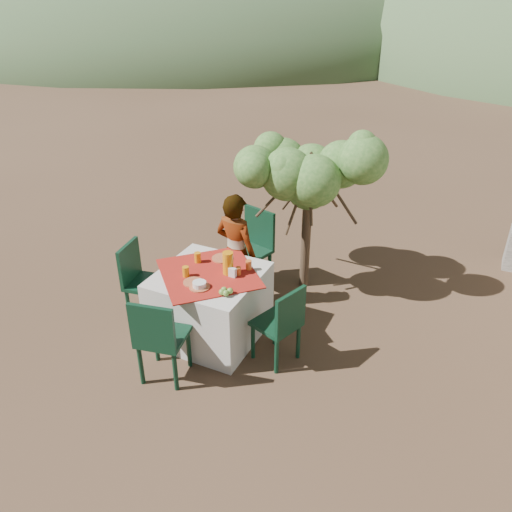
# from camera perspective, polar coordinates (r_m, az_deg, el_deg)

# --- Properties ---
(ground) EXTENTS (160.00, 160.00, 0.00)m
(ground) POSITION_cam_1_polar(r_m,az_deg,el_deg) (5.08, -2.24, -12.68)
(ground) COLOR #3D2B1C
(ground) RESTS_ON ground
(table) EXTENTS (1.30, 1.30, 0.76)m
(table) POSITION_cam_1_polar(r_m,az_deg,el_deg) (5.32, -5.26, -5.47)
(table) COLOR beige
(table) RESTS_ON ground
(chair_far) EXTENTS (0.56, 0.56, 0.99)m
(chair_far) POSITION_cam_1_polar(r_m,az_deg,el_deg) (6.09, -0.34, 1.25)
(chair_far) COLOR black
(chair_far) RESTS_ON ground
(chair_near) EXTENTS (0.50, 0.50, 0.92)m
(chair_near) POSITION_cam_1_polar(r_m,az_deg,el_deg) (4.71, -11.01, -9.06)
(chair_near) COLOR black
(chair_near) RESTS_ON ground
(chair_left) EXTENTS (0.48, 0.48, 0.90)m
(chair_left) POSITION_cam_1_polar(r_m,az_deg,el_deg) (5.65, -13.08, -2.48)
(chair_left) COLOR black
(chair_left) RESTS_ON ground
(chair_right) EXTENTS (0.51, 0.51, 0.86)m
(chair_right) POSITION_cam_1_polar(r_m,az_deg,el_deg) (4.87, 2.96, -7.56)
(chair_right) COLOR black
(chair_right) RESTS_ON ground
(person) EXTENTS (0.55, 0.41, 1.40)m
(person) POSITION_cam_1_polar(r_m,az_deg,el_deg) (5.62, -2.31, 0.44)
(person) COLOR #8C6651
(person) RESTS_ON ground
(shrub_tree) EXTENTS (1.49, 1.46, 1.75)m
(shrub_tree) POSITION_cam_1_polar(r_m,az_deg,el_deg) (5.80, 6.76, 8.61)
(shrub_tree) COLOR #443222
(shrub_tree) RESTS_ON ground
(hill_near_left) EXTENTS (40.00, 40.00, 16.00)m
(hill_near_left) POSITION_cam_1_polar(r_m,az_deg,el_deg) (38.94, -5.72, 23.61)
(hill_near_left) COLOR #3D542F
(hill_near_left) RESTS_ON ground
(hill_far_center) EXTENTS (60.00, 60.00, 24.00)m
(hill_far_center) POSITION_cam_1_polar(r_m,az_deg,el_deg) (55.76, 21.26, 23.51)
(hill_far_center) COLOR slate
(hill_far_center) RESTS_ON ground
(plate_far) EXTENTS (0.23, 0.23, 0.01)m
(plate_far) POSITION_cam_1_polar(r_m,az_deg,el_deg) (5.36, -3.87, -0.26)
(plate_far) COLOR brown
(plate_far) RESTS_ON table
(plate_near) EXTENTS (0.20, 0.20, 0.01)m
(plate_near) POSITION_cam_1_polar(r_m,az_deg,el_deg) (4.96, -7.19, -2.99)
(plate_near) COLOR brown
(plate_near) RESTS_ON table
(glass_far) EXTENTS (0.07, 0.07, 0.11)m
(glass_far) POSITION_cam_1_polar(r_m,az_deg,el_deg) (5.29, -6.69, -0.16)
(glass_far) COLOR orange
(glass_far) RESTS_ON table
(glass_near) EXTENTS (0.07, 0.07, 0.11)m
(glass_near) POSITION_cam_1_polar(r_m,az_deg,el_deg) (5.06, -8.03, -1.77)
(glass_near) COLOR orange
(glass_near) RESTS_ON table
(juice_pitcher) EXTENTS (0.11, 0.11, 0.24)m
(juice_pitcher) POSITION_cam_1_polar(r_m,az_deg,el_deg) (5.03, -3.22, -0.81)
(juice_pitcher) COLOR orange
(juice_pitcher) RESTS_ON table
(bowl_plate) EXTENTS (0.21, 0.21, 0.01)m
(bowl_plate) POSITION_cam_1_polar(r_m,az_deg,el_deg) (4.88, -6.47, -3.53)
(bowl_plate) COLOR brown
(bowl_plate) RESTS_ON table
(white_bowl) EXTENTS (0.13, 0.13, 0.05)m
(white_bowl) POSITION_cam_1_polar(r_m,az_deg,el_deg) (4.87, -6.49, -3.22)
(white_bowl) COLOR silver
(white_bowl) RESTS_ON bowl_plate
(jar_left) EXTENTS (0.05, 0.05, 0.08)m
(jar_left) POSITION_cam_1_polar(r_m,az_deg,el_deg) (5.04, -2.03, -1.71)
(jar_left) COLOR #C65E22
(jar_left) RESTS_ON table
(jar_right) EXTENTS (0.06, 0.06, 0.10)m
(jar_right) POSITION_cam_1_polar(r_m,az_deg,el_deg) (5.13, -0.84, -1.02)
(jar_right) COLOR #C65E22
(jar_right) RESTS_ON table
(napkin_holder) EXTENTS (0.08, 0.05, 0.10)m
(napkin_holder) POSITION_cam_1_polar(r_m,az_deg,el_deg) (5.01, -2.70, -1.88)
(napkin_holder) COLOR silver
(napkin_holder) RESTS_ON table
(fruit_cluster) EXTENTS (0.12, 0.11, 0.06)m
(fruit_cluster) POSITION_cam_1_polar(r_m,az_deg,el_deg) (4.75, -3.51, -4.07)
(fruit_cluster) COLOR olive
(fruit_cluster) RESTS_ON table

